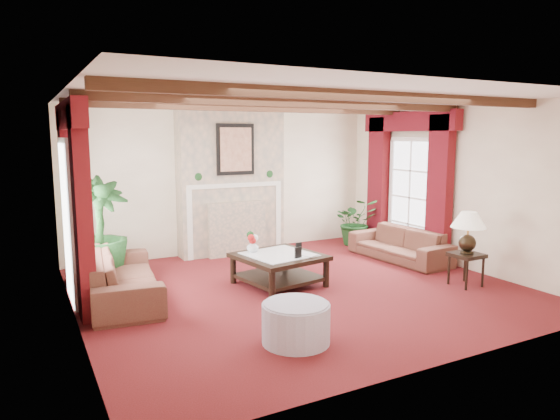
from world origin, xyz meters
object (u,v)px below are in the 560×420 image
potted_palm (99,253)px  ottoman (296,323)px  side_table (466,269)px  sofa_left (123,268)px  coffee_table (279,270)px  sofa_right (400,239)px

potted_palm → ottoman: size_ratio=2.47×
side_table → ottoman: 3.29m
ottoman → sofa_left: bearing=119.8°
sofa_left → ottoman: 2.72m
coffee_table → side_table: side_table is taller
sofa_right → potted_palm: potted_palm is taller
side_table → coffee_table: bearing=151.6°
potted_palm → side_table: potted_palm is taller
sofa_left → sofa_right: bearing=-84.2°
sofa_right → side_table: sofa_right is taller
sofa_left → coffee_table: size_ratio=1.99×
sofa_left → side_table: 4.90m
sofa_left → side_table: size_ratio=4.57×
sofa_left → side_table: sofa_left is taller
potted_palm → coffee_table: 2.73m
sofa_right → coffee_table: 2.63m
sofa_left → potted_palm: potted_palm is taller
coffee_table → ottoman: coffee_table is taller
coffee_table → ottoman: 2.09m
ottoman → side_table: bearing=10.8°
sofa_right → ottoman: size_ratio=2.68×
sofa_right → ottoman: 4.11m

